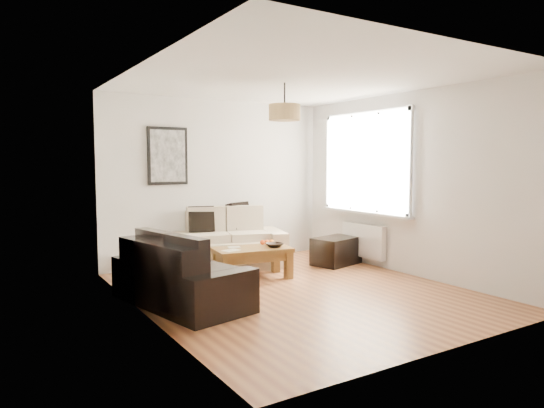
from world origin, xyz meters
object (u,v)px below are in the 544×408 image
sofa_leather (181,272)px  ottoman (336,251)px  coffee_table (252,263)px  loveseat_cream (227,239)px

sofa_leather → ottoman: 2.99m
coffee_table → loveseat_cream: bearing=86.1°
coffee_table → ottoman: bearing=4.1°
loveseat_cream → coffee_table: size_ratio=1.64×
loveseat_cream → coffee_table: 0.90m
coffee_table → ottoman: 1.59m
loveseat_cream → sofa_leather: size_ratio=1.00×
coffee_table → sofa_leather: bearing=-152.9°
loveseat_cream → sofa_leather: 2.05m
loveseat_cream → ottoman: size_ratio=2.28×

